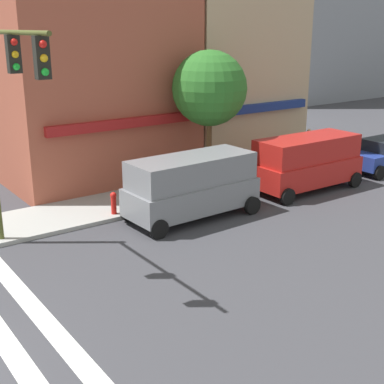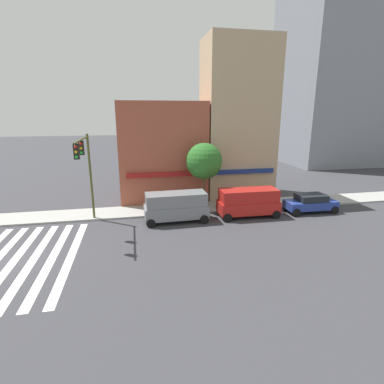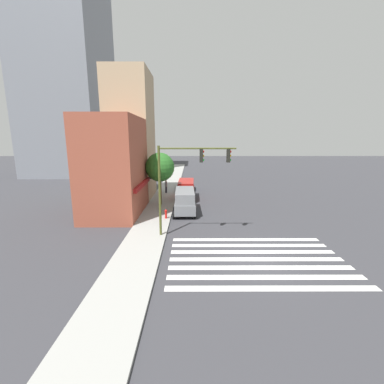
{
  "view_description": "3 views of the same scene",
  "coord_description": "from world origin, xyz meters",
  "px_view_note": "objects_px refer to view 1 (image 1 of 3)",
  "views": [
    {
      "loc": [
        -0.58,
        -10.55,
        6.86
      ],
      "look_at": [
        10.36,
        4.7,
        1.0
      ],
      "focal_mm": 50.0,
      "sensor_mm": 36.0,
      "label": 1
    },
    {
      "loc": [
        7.22,
        -17.77,
        8.5
      ],
      "look_at": [
        11.91,
        6.0,
        2.0
      ],
      "focal_mm": 28.0,
      "sensor_mm": 36.0,
      "label": 2
    },
    {
      "loc": [
        -14.8,
        4.04,
        7.35
      ],
      "look_at": [
        3.85,
        4.0,
        3.5
      ],
      "focal_mm": 24.0,
      "sensor_mm": 36.0,
      "label": 3
    }
  ],
  "objects_px": {
    "van_red": "(307,161)",
    "pedestrian_grey_coat": "(308,145)",
    "traffic_signal": "(5,96)",
    "street_tree": "(210,89)",
    "van_grey": "(192,185)",
    "fire_hydrant": "(114,202)"
  },
  "relations": [
    {
      "from": "van_red",
      "to": "pedestrian_grey_coat",
      "type": "bearing_deg",
      "value": 42.1
    },
    {
      "from": "traffic_signal",
      "to": "van_red",
      "type": "relative_size",
      "value": 1.37
    },
    {
      "from": "pedestrian_grey_coat",
      "to": "street_tree",
      "type": "xyz_separation_m",
      "value": [
        -6.33,
        -0.01,
        3.25
      ]
    },
    {
      "from": "traffic_signal",
      "to": "van_grey",
      "type": "distance_m",
      "value": 7.51
    },
    {
      "from": "van_red",
      "to": "pedestrian_grey_coat",
      "type": "distance_m",
      "value": 4.24
    },
    {
      "from": "van_red",
      "to": "street_tree",
      "type": "xyz_separation_m",
      "value": [
        -3.15,
        2.8,
        3.03
      ]
    },
    {
      "from": "traffic_signal",
      "to": "fire_hydrant",
      "type": "relative_size",
      "value": 8.19
    },
    {
      "from": "van_red",
      "to": "fire_hydrant",
      "type": "bearing_deg",
      "value": 169.23
    },
    {
      "from": "traffic_signal",
      "to": "van_red",
      "type": "height_order",
      "value": "traffic_signal"
    },
    {
      "from": "van_red",
      "to": "pedestrian_grey_coat",
      "type": "relative_size",
      "value": 2.84
    },
    {
      "from": "van_grey",
      "to": "fire_hydrant",
      "type": "height_order",
      "value": "van_grey"
    },
    {
      "from": "fire_hydrant",
      "to": "van_red",
      "type": "bearing_deg",
      "value": -11.4
    },
    {
      "from": "traffic_signal",
      "to": "street_tree",
      "type": "height_order",
      "value": "traffic_signal"
    },
    {
      "from": "traffic_signal",
      "to": "fire_hydrant",
      "type": "xyz_separation_m",
      "value": [
        4.16,
        1.98,
        -4.39
      ]
    },
    {
      "from": "pedestrian_grey_coat",
      "to": "fire_hydrant",
      "type": "distance_m",
      "value": 11.67
    },
    {
      "from": "traffic_signal",
      "to": "van_grey",
      "type": "relative_size",
      "value": 1.36
    },
    {
      "from": "van_red",
      "to": "traffic_signal",
      "type": "bearing_deg",
      "value": -178.08
    },
    {
      "from": "pedestrian_grey_coat",
      "to": "van_red",
      "type": "bearing_deg",
      "value": 114.04
    },
    {
      "from": "traffic_signal",
      "to": "pedestrian_grey_coat",
      "type": "bearing_deg",
      "value": 11.09
    },
    {
      "from": "van_red",
      "to": "van_grey",
      "type": "bearing_deg",
      "value": -179.37
    },
    {
      "from": "street_tree",
      "to": "van_red",
      "type": "bearing_deg",
      "value": -41.6
    },
    {
      "from": "van_grey",
      "to": "pedestrian_grey_coat",
      "type": "distance_m",
      "value": 9.66
    }
  ]
}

